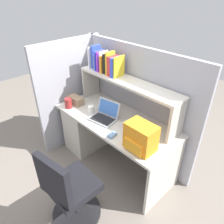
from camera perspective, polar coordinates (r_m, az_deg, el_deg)
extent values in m
plane|color=slate|center=(3.07, 0.69, -13.27)|extent=(8.00, 8.00, 0.00)
cube|color=beige|center=(2.61, 0.80, -2.12)|extent=(1.60, 0.70, 0.03)
cube|color=beige|center=(3.16, -6.26, -3.56)|extent=(0.40, 0.64, 0.70)
cube|color=beige|center=(2.49, 13.92, -16.42)|extent=(0.03, 0.64, 0.70)
cube|color=#9E9EA8|center=(2.82, 6.34, 1.90)|extent=(1.84, 0.05, 1.55)
cube|color=#9E9EA8|center=(3.13, -10.84, 4.78)|extent=(0.05, 1.06, 1.55)
cube|color=#BCB7AC|center=(3.08, -5.70, 8.12)|extent=(0.03, 0.28, 0.42)
cube|color=#BCB7AC|center=(2.28, 16.99, -2.51)|extent=(0.03, 0.28, 0.42)
cube|color=beige|center=(2.52, 4.16, 8.19)|extent=(1.44, 0.28, 0.03)
cube|color=white|center=(2.88, -5.12, 14.50)|extent=(0.02, 0.16, 0.28)
cube|color=blue|center=(2.86, -4.34, 14.60)|extent=(0.04, 0.14, 0.30)
cube|color=yellow|center=(2.84, -3.79, 13.52)|extent=(0.03, 0.14, 0.20)
cube|color=blue|center=(2.80, -3.52, 13.82)|extent=(0.02, 0.16, 0.25)
cube|color=purple|center=(2.79, -2.94, 13.62)|extent=(0.03, 0.15, 0.24)
cube|color=purple|center=(2.76, -2.73, 13.08)|extent=(0.03, 0.17, 0.21)
cube|color=white|center=(2.74, -2.24, 13.47)|extent=(0.02, 0.14, 0.26)
cube|color=orange|center=(2.72, -1.87, 12.87)|extent=(0.03, 0.16, 0.22)
cube|color=black|center=(2.68, -1.21, 12.96)|extent=(0.04, 0.14, 0.25)
cube|color=yellow|center=(2.65, -0.52, 13.08)|extent=(0.03, 0.14, 0.28)
cube|color=red|center=(2.63, -0.04, 12.44)|extent=(0.03, 0.15, 0.24)
cube|color=red|center=(2.61, 0.59, 12.27)|extent=(0.03, 0.16, 0.23)
cube|color=blue|center=(2.58, 1.21, 12.02)|extent=(0.04, 0.18, 0.24)
cube|color=yellow|center=(2.56, 1.89, 12.04)|extent=(0.02, 0.17, 0.25)
cube|color=#B7BABF|center=(2.57, -2.47, -2.00)|extent=(0.34, 0.27, 0.02)
cube|color=black|center=(2.56, -2.62, -1.90)|extent=(0.30, 0.22, 0.00)
cube|color=#B7BABF|center=(2.59, -0.93, 1.17)|extent=(0.32, 0.12, 0.19)
cube|color=#3F72CC|center=(2.59, -1.02, 1.10)|extent=(0.28, 0.10, 0.16)
cube|color=orange|center=(2.10, 7.76, -6.65)|extent=(0.30, 0.20, 0.28)
cube|color=#FFA123|center=(2.08, 5.76, -9.30)|extent=(0.22, 0.04, 0.13)
cube|color=#7299C6|center=(2.31, 0.07, -6.21)|extent=(0.08, 0.11, 0.03)
cylinder|color=white|center=(2.70, -5.60, 0.69)|extent=(0.08, 0.08, 0.10)
cube|color=#9E7F60|center=(2.95, -9.66, 3.16)|extent=(0.22, 0.13, 0.10)
cylinder|color=maroon|center=(2.86, -11.65, 2.35)|extent=(0.10, 0.10, 0.13)
cylinder|color=black|center=(2.59, -9.39, -24.95)|extent=(0.52, 0.52, 0.04)
cylinder|color=#262628|center=(2.41, -9.89, -22.00)|extent=(0.05, 0.05, 0.41)
cube|color=black|center=(2.25, -10.39, -18.90)|extent=(0.44, 0.44, 0.08)
cube|color=black|center=(1.98, -15.51, -17.38)|extent=(0.40, 0.12, 0.44)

